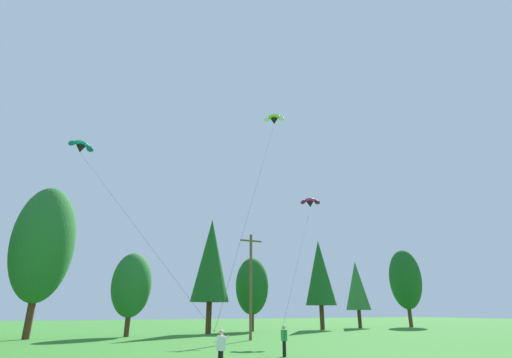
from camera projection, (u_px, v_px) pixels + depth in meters
The scene contains 13 objects.
treeline_tree_d at pixel (43, 244), 37.01m from camera, with size 5.71×5.71×14.47m.
treeline_tree_e at pixel (132, 285), 39.24m from camera, with size 4.05×4.05×8.32m.
treeline_tree_f at pixel (211, 260), 45.24m from camera, with size 4.52×4.52×13.26m.
treeline_tree_g at pixel (252, 286), 49.17m from camera, with size 4.28×4.28×9.17m.
treeline_tree_h at pixel (320, 272), 53.76m from camera, with size 4.30×4.30×12.28m.
treeline_tree_i at pixel (357, 286), 58.70m from camera, with size 3.78×3.78×9.90m.
treeline_tree_j at pixel (405, 279), 62.90m from camera, with size 5.13×5.13×12.34m.
utility_pole at pixel (251, 282), 34.81m from camera, with size 2.20×0.26×9.44m.
kite_flyer_near at pixel (221, 347), 16.40m from camera, with size 0.62×0.65×1.69m.
kite_flyer_mid at pixel (284, 338), 21.70m from camera, with size 0.28×0.58×1.69m.
parafoil_kite_high_teal at pixel (81, 147), 35.60m from camera, with size 8.30×20.63×16.27m.
parafoil_kite_mid_magenta at pixel (310, 202), 42.56m from camera, with size 12.97×14.62×13.48m.
parafoil_kite_far_lime_white at pixel (274, 119), 40.51m from camera, with size 12.43×15.90×21.04m.
Camera 1 is at (-10.47, 0.47, 2.49)m, focal length 26.26 mm.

